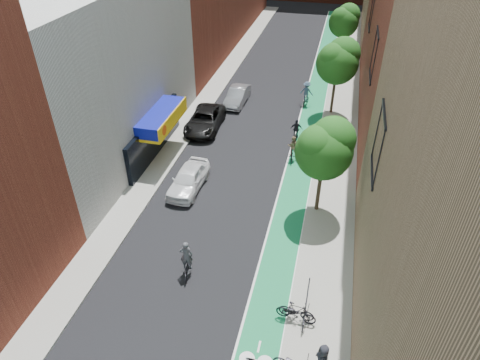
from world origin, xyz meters
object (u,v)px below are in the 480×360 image
Objects in this scene: cyclist_lead at (187,263)px; cyclist_lane_far at (306,94)px; parked_car_white at (188,179)px; pedestrian at (322,359)px; parked_car_silver at (237,96)px; parked_car_black at (205,120)px; cyclist_lane_mid at (296,134)px; cyclist_lane_near at (292,150)px.

cyclist_lane_far is at bearing -112.83° from cyclist_lead.
cyclist_lead reaches higher than parked_car_white.
cyclist_lane_far is at bearing 164.35° from pedestrian.
cyclist_lead is (2.41, -20.98, 0.01)m from parked_car_silver.
pedestrian is (11.23, -19.62, 0.21)m from parked_car_black.
pedestrian is (3.57, -19.10, 0.26)m from cyclist_lane_mid.
parked_car_white is 0.82× the size of parked_car_black.
cyclist_lead is 8.38m from pedestrian.
cyclist_lane_far is (0.00, 7.12, 0.30)m from cyclist_lane_mid.
parked_car_silver is 2.02× the size of cyclist_lane_far.
cyclist_lead is at bearing 73.72° from cyclist_lane_mid.
parked_car_black is 7.68m from cyclist_lane_mid.
parked_car_black is 10.11m from cyclist_lane_far.
parked_car_white is 2.33× the size of cyclist_lane_mid.
cyclist_lane_near is (7.72, -3.12, 0.02)m from parked_car_black.
cyclist_lane_mid is (-0.05, 2.59, -0.07)m from cyclist_lane_near.
cyclist_lead reaches higher than parked_car_black.
parked_car_silver is 6.33m from cyclist_lane_far.
parked_car_white is at bearing -82.24° from parked_car_black.
parked_car_silver is 8.55m from cyclist_lane_mid.
parked_car_silver is at bearing -45.70° from cyclist_lane_mid.
parked_car_white is 2.08× the size of cyclist_lane_far.
cyclist_lead is 0.99× the size of cyclist_lane_far.
cyclist_lead is 1.11× the size of cyclist_lane_mid.
cyclist_lane_near is at bearing -24.15° from parked_car_black.
parked_car_white is 2.11× the size of cyclist_lead.
cyclist_lead is 1.30× the size of pedestrian.
parked_car_black is 2.90× the size of cyclist_lane_near.
pedestrian is at bearing -47.27° from parked_car_white.
parked_car_black is 16.09m from cyclist_lead.
cyclist_lane_near is 1.15× the size of pedestrian.
parked_car_silver is at bearing 72.61° from parked_car_black.
parked_car_silver is 2.68× the size of pedestrian.
parked_car_white is at bearing -88.25° from parked_car_silver.
parked_car_black is 8.32m from cyclist_lane_near.
parked_car_silver is at bearing 24.72° from cyclist_lane_far.
parked_car_black is 1.24× the size of parked_car_silver.
parked_car_white is 2.75× the size of pedestrian.
parked_car_silver is 10.54m from cyclist_lane_near.
pedestrian reaches higher than parked_car_silver.
cyclist_lead is 13.08m from cyclist_lane_near.
parked_car_black is at bearing -6.10° from cyclist_lane_mid.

